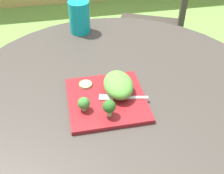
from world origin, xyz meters
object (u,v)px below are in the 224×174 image
Objects in this scene: patio_chair at (163,21)px; drinking_glass at (80,19)px; salad_plate at (107,100)px; fork at (119,97)px.

patio_chair is 6.54× the size of drinking_glass.
patio_chair is at bearing 59.86° from salad_plate.
fork is (0.07, -0.48, -0.04)m from drinking_glass.
patio_chair is 1.10m from salad_plate.
salad_plate is 0.04m from fork.
drinking_glass reaches higher than fork.
patio_chair is at bearing 61.79° from fork.
salad_plate is at bearing 168.55° from fork.
patio_chair is 5.83× the size of fork.
drinking_glass is (-0.03, 0.47, 0.05)m from salad_plate.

